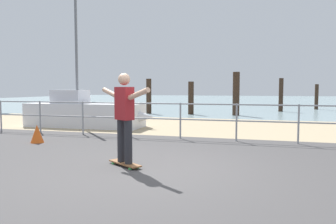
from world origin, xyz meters
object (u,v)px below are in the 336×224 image
at_px(skateboarder, 124,112).
at_px(skateboard, 125,164).
at_px(traffic_cone, 37,134).
at_px(sailboat, 89,113).

bearing_deg(skateboarder, skateboard, 172.87).
bearing_deg(skateboard, traffic_cone, 152.14).
relative_size(skateboarder, traffic_cone, 3.30).
bearing_deg(sailboat, skateboard, -54.27).
relative_size(sailboat, skateboarder, 3.01).
bearing_deg(skateboard, sailboat, 125.73).
xyz_separation_m(skateboard, traffic_cone, (-3.29, 1.74, 0.18)).
bearing_deg(skateboard, skateboarder, -7.13).
height_order(skateboard, skateboarder, skateboarder).
bearing_deg(traffic_cone, skateboard, -27.86).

